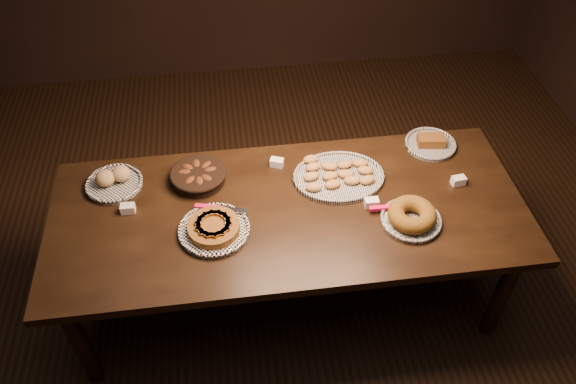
{
  "coord_description": "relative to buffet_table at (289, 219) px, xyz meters",
  "views": [
    {
      "loc": [
        -0.26,
        -1.93,
        2.8
      ],
      "look_at": [
        0.0,
        0.05,
        0.82
      ],
      "focal_mm": 35.0,
      "sensor_mm": 36.0,
      "label": 1
    }
  ],
  "objects": [
    {
      "name": "buffet_table",
      "position": [
        0.0,
        0.0,
        0.0
      ],
      "size": [
        2.4,
        1.0,
        0.75
      ],
      "color": "black",
      "rests_on": "ground"
    },
    {
      "name": "bread_roll_plate",
      "position": [
        -0.88,
        0.3,
        0.1
      ],
      "size": [
        0.3,
        0.3,
        0.09
      ],
      "rotation": [
        0.0,
        0.0,
        0.09
      ],
      "color": "white",
      "rests_on": "buffet_table"
    },
    {
      "name": "bundt_cake_plate",
      "position": [
        0.58,
        -0.17,
        0.11
      ],
      "size": [
        0.35,
        0.31,
        0.09
      ],
      "rotation": [
        0.0,
        0.0,
        0.4
      ],
      "color": "black",
      "rests_on": "buffet_table"
    },
    {
      "name": "madeleine_platter",
      "position": [
        0.29,
        0.19,
        0.09
      ],
      "size": [
        0.49,
        0.39,
        0.05
      ],
      "rotation": [
        0.0,
        0.0,
        -0.36
      ],
      "color": "black",
      "rests_on": "buffet_table"
    },
    {
      "name": "croissant_basket",
      "position": [
        -0.44,
        0.26,
        0.12
      ],
      "size": [
        0.32,
        0.32,
        0.07
      ],
      "rotation": [
        0.0,
        0.0,
        0.2
      ],
      "color": "black",
      "rests_on": "buffet_table"
    },
    {
      "name": "loaf_plate",
      "position": [
        0.86,
        0.38,
        0.09
      ],
      "size": [
        0.29,
        0.29,
        0.07
      ],
      "rotation": [
        0.0,
        0.0,
        -0.14
      ],
      "color": "black",
      "rests_on": "buffet_table"
    },
    {
      "name": "ground",
      "position": [
        0.0,
        0.0,
        -0.68
      ],
      "size": [
        5.0,
        5.0,
        0.0
      ],
      "primitive_type": "plane",
      "color": "black",
      "rests_on": "ground"
    },
    {
      "name": "apple_tart_plate",
      "position": [
        -0.38,
        -0.1,
        0.1
      ],
      "size": [
        0.35,
        0.35,
        0.07
      ],
      "rotation": [
        0.0,
        0.0,
        -0.15
      ],
      "color": "white",
      "rests_on": "buffet_table"
    },
    {
      "name": "tent_cards",
      "position": [
        0.03,
        0.08,
        0.1
      ],
      "size": [
        1.78,
        0.47,
        0.04
      ],
      "color": "white",
      "rests_on": "buffet_table"
    }
  ]
}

